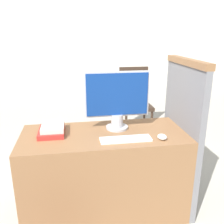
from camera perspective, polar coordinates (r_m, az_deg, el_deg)
name	(u,v)px	position (r m, az deg, el deg)	size (l,w,h in m)	color
wall_back	(78,35)	(7.44, -7.71, 17.04)	(12.00, 0.06, 2.80)	silver
desk	(104,173)	(2.17, -1.79, -13.73)	(1.32, 0.59, 0.72)	#8C603D
carrel_divider	(181,133)	(2.26, 15.53, -4.70)	(0.07, 0.69, 1.30)	slate
monitor	(117,100)	(2.03, 1.18, 2.74)	(0.53, 0.18, 0.48)	#B7B7BC
keyboard	(126,139)	(1.88, 3.15, -6.24)	(0.39, 0.11, 0.02)	white
mouse	(162,137)	(1.93, 11.39, -5.59)	(0.07, 0.09, 0.04)	white
book_stack	(52,129)	(2.05, -13.52, -3.88)	(0.20, 0.27, 0.08)	#B72D28
far_chair	(135,98)	(3.79, 5.23, 3.21)	(0.44, 0.44, 0.99)	#38281E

